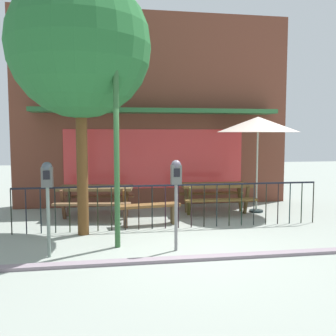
{
  "coord_description": "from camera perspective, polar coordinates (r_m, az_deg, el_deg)",
  "views": [
    {
      "loc": [
        -1.39,
        -6.42,
        2.05
      ],
      "look_at": [
        -0.02,
        2.02,
        1.29
      ],
      "focal_mm": 40.48,
      "sensor_mm": 36.0,
      "label": 1
    }
  ],
  "objects": [
    {
      "name": "ground",
      "position": [
        6.88,
        2.94,
        -12.28
      ],
      "size": [
        40.0,
        40.0,
        0.0
      ],
      "primitive_type": "plane",
      "color": "gray"
    },
    {
      "name": "pub_storefront",
      "position": [
        11.15,
        -2.07,
        8.61
      ],
      "size": [
        7.95,
        1.25,
        5.52
      ],
      "color": "#4C2412",
      "rests_on": "ground"
    },
    {
      "name": "patio_fence_front",
      "position": [
        8.27,
        0.59,
        -4.58
      ],
      "size": [
        6.7,
        0.04,
        0.97
      ],
      "color": "black",
      "rests_on": "ground"
    },
    {
      "name": "picnic_table_left",
      "position": [
        9.51,
        -10.82,
        -3.73
      ],
      "size": [
        1.98,
        1.6,
        0.79
      ],
      "color": "brown",
      "rests_on": "ground"
    },
    {
      "name": "picnic_table_right",
      "position": [
        9.94,
        7.19,
        -3.29
      ],
      "size": [
        1.85,
        1.43,
        0.79
      ],
      "color": "brown",
      "rests_on": "ground"
    },
    {
      "name": "patio_umbrella",
      "position": [
        10.18,
        13.38,
        6.34
      ],
      "size": [
        2.12,
        2.12,
        2.51
      ],
      "color": "black",
      "rests_on": "ground"
    },
    {
      "name": "patio_bench",
      "position": [
        8.62,
        -2.78,
        -6.3
      ],
      "size": [
        1.43,
        0.53,
        0.48
      ],
      "color": "brown",
      "rests_on": "ground"
    },
    {
      "name": "parking_meter_near",
      "position": [
        6.6,
        1.23,
        -1.99
      ],
      "size": [
        0.18,
        0.17,
        1.61
      ],
      "color": "slate",
      "rests_on": "ground"
    },
    {
      "name": "parking_meter_far",
      "position": [
        6.55,
        -17.71,
        -2.31
      ],
      "size": [
        0.18,
        0.17,
        1.6
      ],
      "color": "slate",
      "rests_on": "ground"
    },
    {
      "name": "street_tree",
      "position": [
        8.02,
        -13.14,
        17.29
      ],
      "size": [
        2.83,
        2.83,
        5.2
      ],
      "color": "#543619",
      "rests_on": "ground"
    },
    {
      "name": "street_lamp",
      "position": [
        6.83,
        -7.81,
        7.77
      ],
      "size": [
        0.28,
        0.28,
        3.6
      ],
      "color": "#29552B",
      "rests_on": "ground"
    },
    {
      "name": "curb_edge",
      "position": [
        6.4,
        3.95,
        -13.63
      ],
      "size": [
        11.12,
        0.2,
        0.11
      ],
      "primitive_type": "cube",
      "color": "gray",
      "rests_on": "ground"
    }
  ]
}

